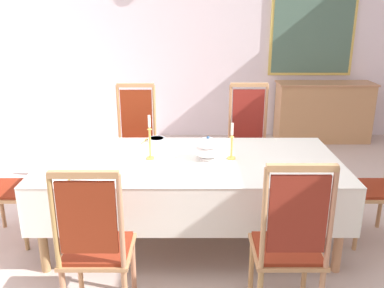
{
  "coord_description": "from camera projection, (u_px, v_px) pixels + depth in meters",
  "views": [
    {
      "loc": [
        0.01,
        -3.12,
        1.95
      ],
      "look_at": [
        0.02,
        0.13,
        0.88
      ],
      "focal_mm": 38.41,
      "sensor_mm": 36.0,
      "label": 1
    }
  ],
  "objects": [
    {
      "name": "chair_south_a",
      "position": [
        94.0,
        244.0,
        2.56
      ],
      "size": [
        0.44,
        0.42,
        1.09
      ],
      "color": "tan",
      "rests_on": "ground"
    },
    {
      "name": "bowl_near_right",
      "position": [
        84.0,
        176.0,
        3.02
      ],
      "size": [
        0.18,
        0.18,
        0.05
      ],
      "color": "white",
      "rests_on": "tablecloth"
    },
    {
      "name": "sideboard",
      "position": [
        321.0,
        112.0,
        6.29
      ],
      "size": [
        1.44,
        0.48,
        0.9
      ],
      "rotation": [
        0.0,
        0.0,
        3.14
      ],
      "color": "tan",
      "rests_on": "ground"
    },
    {
      "name": "soup_tureen",
      "position": [
        206.0,
        148.0,
        3.42
      ],
      "size": [
        0.24,
        0.24,
        0.2
      ],
      "color": "white",
      "rests_on": "tablecloth"
    },
    {
      "name": "ground",
      "position": [
        190.0,
        246.0,
        3.58
      ],
      "size": [
        7.31,
        6.55,
        0.04
      ],
      "primitive_type": "cube",
      "color": "#C4ADA5"
    },
    {
      "name": "candlestick_east",
      "position": [
        230.0,
        145.0,
        3.41
      ],
      "size": [
        0.07,
        0.07,
        0.31
      ],
      "color": "gold",
      "rests_on": "tablecloth"
    },
    {
      "name": "back_wall",
      "position": [
        190.0,
        23.0,
        6.18
      ],
      "size": [
        7.31,
        0.08,
        3.51
      ],
      "primitive_type": "cube",
      "color": "silver",
      "rests_on": "ground"
    },
    {
      "name": "dining_table",
      "position": [
        189.0,
        167.0,
        3.47
      ],
      "size": [
        2.46,
        1.17,
        0.75
      ],
      "color": "tan",
      "rests_on": "ground"
    },
    {
      "name": "framed_painting",
      "position": [
        311.0,
        23.0,
        6.12
      ],
      "size": [
        1.27,
        0.05,
        1.54
      ],
      "color": "#D1B251"
    },
    {
      "name": "chair_head_east",
      "position": [
        381.0,
        179.0,
        3.51
      ],
      "size": [
        0.42,
        0.44,
        1.12
      ],
      "rotation": [
        0.0,
        0.0,
        1.57
      ],
      "color": "tan",
      "rests_on": "ground"
    },
    {
      "name": "candlestick_west",
      "position": [
        148.0,
        142.0,
        3.4
      ],
      "size": [
        0.07,
        0.07,
        0.38
      ],
      "color": "gold",
      "rests_on": "tablecloth"
    },
    {
      "name": "chair_south_b",
      "position": [
        288.0,
        241.0,
        2.56
      ],
      "size": [
        0.44,
        0.42,
        1.13
      ],
      "color": "tan",
      "rests_on": "ground"
    },
    {
      "name": "spoon_secondary",
      "position": [
        68.0,
        177.0,
        3.06
      ],
      "size": [
        0.05,
        0.18,
        0.01
      ],
      "rotation": [
        0.0,
        0.0,
        0.19
      ],
      "color": "gold",
      "rests_on": "tablecloth"
    },
    {
      "name": "chair_north_b",
      "position": [
        247.0,
        141.0,
        4.45
      ],
      "size": [
        0.44,
        0.42,
        1.2
      ],
      "rotation": [
        0.0,
        0.0,
        3.14
      ],
      "color": "tan",
      "rests_on": "ground"
    },
    {
      "name": "tablecloth",
      "position": [
        189.0,
        170.0,
        3.48
      ],
      "size": [
        2.48,
        1.19,
        0.4
      ],
      "color": "white",
      "rests_on": "dining_table"
    },
    {
      "name": "bowl_near_left",
      "position": [
        155.0,
        139.0,
        3.9
      ],
      "size": [
        0.17,
        0.17,
        0.03
      ],
      "color": "white",
      "rests_on": "tablecloth"
    },
    {
      "name": "spoon_primary",
      "position": [
        144.0,
        140.0,
        3.93
      ],
      "size": [
        0.06,
        0.17,
        0.01
      ],
      "rotation": [
        0.0,
        0.0,
        -0.24
      ],
      "color": "gold",
      "rests_on": "tablecloth"
    },
    {
      "name": "chair_north_a",
      "position": [
        135.0,
        141.0,
        4.44
      ],
      "size": [
        0.44,
        0.42,
        1.2
      ],
      "rotation": [
        0.0,
        0.0,
        3.14
      ],
      "color": "tan",
      "rests_on": "ground"
    }
  ]
}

